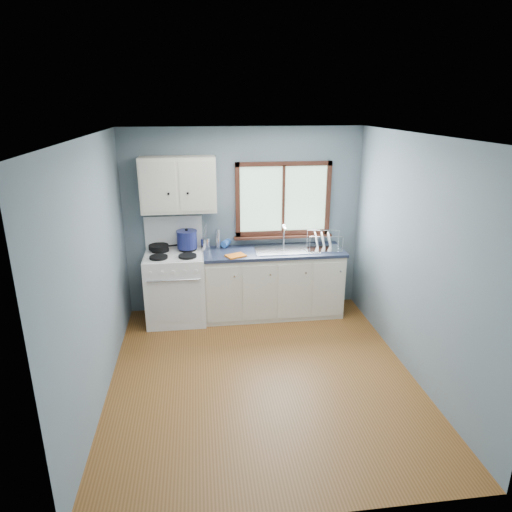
{
  "coord_description": "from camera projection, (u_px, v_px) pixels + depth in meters",
  "views": [
    {
      "loc": [
        -0.61,
        -4.21,
        2.79
      ],
      "look_at": [
        0.05,
        0.9,
        1.05
      ],
      "focal_mm": 32.0,
      "sensor_mm": 36.0,
      "label": 1
    }
  ],
  "objects": [
    {
      "name": "wall_back",
      "position": [
        244.0,
        221.0,
        6.22
      ],
      "size": [
        3.2,
        0.02,
        2.5
      ],
      "primitive_type": "cube",
      "color": "slate",
      "rests_on": "ground"
    },
    {
      "name": "wall_left",
      "position": [
        95.0,
        273.0,
        4.32
      ],
      "size": [
        0.02,
        3.6,
        2.5
      ],
      "primitive_type": "cube",
      "color": "slate",
      "rests_on": "ground"
    },
    {
      "name": "ceiling",
      "position": [
        263.0,
        135.0,
        4.11
      ],
      "size": [
        3.2,
        3.6,
        0.02
      ],
      "primitive_type": "cube",
      "color": "white",
      "rests_on": "wall_back"
    },
    {
      "name": "wall_right",
      "position": [
        417.0,
        259.0,
        4.71
      ],
      "size": [
        0.02,
        3.6,
        2.5
      ],
      "primitive_type": "cube",
      "color": "slate",
      "rests_on": "ground"
    },
    {
      "name": "upper_cabinets",
      "position": [
        178.0,
        185.0,
        5.77
      ],
      "size": [
        0.95,
        0.35,
        0.7
      ],
      "color": "silver",
      "rests_on": "wall_back"
    },
    {
      "name": "thermos",
      "position": [
        218.0,
        239.0,
        6.1
      ],
      "size": [
        0.08,
        0.08,
        0.27
      ],
      "primitive_type": "cylinder",
      "rotation": [
        0.0,
        0.0,
        0.3
      ],
      "color": "silver",
      "rests_on": "countertop"
    },
    {
      "name": "stockpot",
      "position": [
        187.0,
        239.0,
        6.0
      ],
      "size": [
        0.29,
        0.29,
        0.27
      ],
      "rotation": [
        0.0,
        0.0,
        0.08
      ],
      "color": "navy",
      "rests_on": "gas_range"
    },
    {
      "name": "base_cabinets",
      "position": [
        273.0,
        286.0,
        6.23
      ],
      "size": [
        1.85,
        0.6,
        0.88
      ],
      "color": "silver",
      "rests_on": "floor"
    },
    {
      "name": "gas_range",
      "position": [
        176.0,
        285.0,
        6.03
      ],
      "size": [
        0.76,
        0.69,
        1.36
      ],
      "color": "white",
      "rests_on": "floor"
    },
    {
      "name": "utensil_crock",
      "position": [
        206.0,
        244.0,
        6.07
      ],
      "size": [
        0.15,
        0.15,
        0.4
      ],
      "rotation": [
        0.0,
        0.0,
        0.26
      ],
      "color": "silver",
      "rests_on": "countertop"
    },
    {
      "name": "window",
      "position": [
        283.0,
        204.0,
        6.17
      ],
      "size": [
        1.36,
        0.1,
        1.03
      ],
      "color": "#9EC6A8",
      "rests_on": "wall_back"
    },
    {
      "name": "floor",
      "position": [
        262.0,
        376.0,
        4.92
      ],
      "size": [
        3.2,
        3.6,
        0.02
      ],
      "primitive_type": "cube",
      "color": "brown",
      "rests_on": "ground"
    },
    {
      "name": "wall_front",
      "position": [
        304.0,
        365.0,
        2.82
      ],
      "size": [
        3.2,
        0.02,
        2.5
      ],
      "primitive_type": "cube",
      "color": "slate",
      "rests_on": "ground"
    },
    {
      "name": "skillet",
      "position": [
        159.0,
        247.0,
        5.99
      ],
      "size": [
        0.41,
        0.31,
        0.05
      ],
      "rotation": [
        0.0,
        0.0,
        0.21
      ],
      "color": "black",
      "rests_on": "gas_range"
    },
    {
      "name": "soap_bottle",
      "position": [
        224.0,
        239.0,
        6.09
      ],
      "size": [
        0.14,
        0.14,
        0.27
      ],
      "primitive_type": "imported",
      "rotation": [
        0.0,
        0.0,
        -0.42
      ],
      "color": "blue",
      "rests_on": "countertop"
    },
    {
      "name": "dish_towel",
      "position": [
        236.0,
        256.0,
        5.82
      ],
      "size": [
        0.29,
        0.26,
        0.02
      ],
      "primitive_type": "cube",
      "rotation": [
        0.0,
        0.0,
        0.43
      ],
      "color": "#CE6114",
      "rests_on": "countertop"
    },
    {
      "name": "countertop",
      "position": [
        273.0,
        252.0,
        6.07
      ],
      "size": [
        1.89,
        0.64,
        0.04
      ],
      "primitive_type": "cube",
      "color": "#192033",
      "rests_on": "base_cabinets"
    },
    {
      "name": "sink",
      "position": [
        286.0,
        254.0,
        6.11
      ],
      "size": [
        0.84,
        0.46,
        0.44
      ],
      "color": "silver",
      "rests_on": "countertop"
    },
    {
      "name": "dish_rack",
      "position": [
        324.0,
        244.0,
        6.1
      ],
      "size": [
        0.5,
        0.41,
        0.24
      ],
      "rotation": [
        0.0,
        0.0,
        -0.14
      ],
      "color": "silver",
      "rests_on": "countertop"
    }
  ]
}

